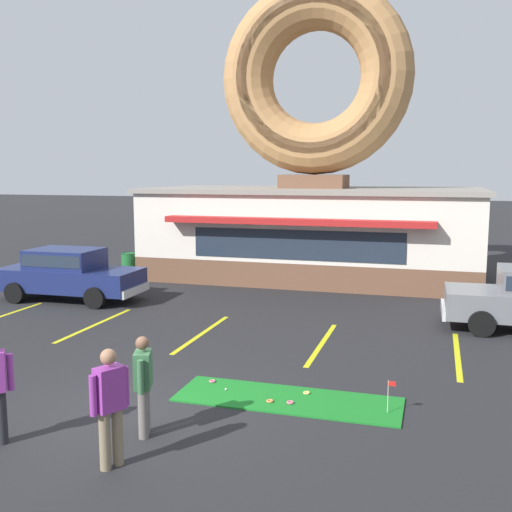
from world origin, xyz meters
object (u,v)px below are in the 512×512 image
at_px(golf_ball, 226,389).
at_px(pedestrian_hooded_kid, 143,382).
at_px(car_navy, 69,272).
at_px(trash_bin, 129,266).
at_px(pedestrian_blue_sweater_man, 110,402).
at_px(putting_flag_pin, 390,389).

relative_size(golf_ball, pedestrian_hooded_kid, 0.03).
xyz_separation_m(car_navy, trash_bin, (-0.02, 3.87, -0.37)).
bearing_deg(car_navy, pedestrian_hooded_kid, -50.11).
height_order(car_navy, pedestrian_hooded_kid, car_navy).
bearing_deg(car_navy, golf_ball, -39.46).
bearing_deg(pedestrian_hooded_kid, trash_bin, 119.58).
bearing_deg(pedestrian_blue_sweater_man, putting_flag_pin, 39.88).
bearing_deg(putting_flag_pin, golf_ball, 176.59).
distance_m(golf_ball, pedestrian_hooded_kid, 2.28).
distance_m(putting_flag_pin, car_navy, 12.03).
bearing_deg(golf_ball, pedestrian_hooded_kid, -105.66).
height_order(car_navy, trash_bin, car_navy).
xyz_separation_m(pedestrian_blue_sweater_man, pedestrian_hooded_kid, (-0.04, 1.02, -0.07)).
relative_size(pedestrian_blue_sweater_man, trash_bin, 1.70).
bearing_deg(putting_flag_pin, pedestrian_blue_sweater_man, -140.12).
xyz_separation_m(car_navy, pedestrian_blue_sweater_man, (6.81, -9.13, 0.04)).
relative_size(putting_flag_pin, pedestrian_hooded_kid, 0.36).
relative_size(car_navy, pedestrian_blue_sweater_man, 2.78).
bearing_deg(golf_ball, car_navy, 140.54).
bearing_deg(putting_flag_pin, trash_bin, 135.59).
xyz_separation_m(putting_flag_pin, car_navy, (-10.28, 6.23, 0.43)).
distance_m(pedestrian_blue_sweater_man, trash_bin, 14.68).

